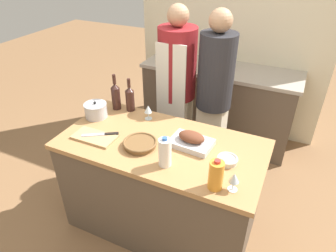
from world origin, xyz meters
The scene contains 21 objects.
ground_plane centered at (0.00, 0.00, 0.00)m, with size 12.00×12.00×0.00m, color #8E6642.
kitchen_island centered at (0.00, 0.00, 0.45)m, with size 1.57×0.80×0.89m.
back_counter centered at (0.00, 1.57, 0.47)m, with size 1.82×0.60×0.94m.
back_wall centered at (0.00, 1.92, 1.27)m, with size 2.32×0.10×2.55m.
roasting_pan centered at (0.22, 0.06, 0.93)m, with size 0.33×0.23×0.11m.
wicker_basket centered at (-0.12, -0.11, 0.92)m, with size 0.26×0.26×0.05m.
cutting_board centered at (-0.50, -0.17, 0.90)m, with size 0.34×0.18×0.02m.
stock_pot centered at (-0.68, 0.11, 0.95)m, with size 0.19×0.19×0.15m.
mixing_bowl centered at (0.52, -0.02, 0.92)m, with size 0.15×0.15×0.05m.
juice_jug centered at (0.51, -0.29, 0.99)m, with size 0.09×0.09×0.22m.
milk_jug centered at (0.14, -0.22, 1.00)m, with size 0.09×0.09×0.23m.
wine_bottle_green centered at (-0.48, 0.34, 1.01)m, with size 0.08×0.08×0.30m.
wine_bottle_dark centered at (-0.60, 0.31, 1.02)m, with size 0.08×0.08×0.33m.
wine_glass_left centered at (-0.26, 0.27, 0.98)m, with size 0.06×0.06×0.13m.
wine_glass_right centered at (0.62, -0.26, 0.98)m, with size 0.06×0.06×0.13m.
knife_chef centered at (-0.46, -0.13, 0.91)m, with size 0.26×0.18×0.01m.
condiment_bottle_tall centered at (0.05, 1.57, 1.03)m, with size 0.05×0.05×0.20m.
condiment_bottle_short centered at (-0.09, 1.57, 1.03)m, with size 0.05×0.05×0.19m.
condiment_bottle_extra centered at (-0.56, 1.56, 1.00)m, with size 0.05×0.05×0.13m.
person_cook_aproned centered at (-0.26, 0.88, 0.95)m, with size 0.38×0.38×1.73m.
person_cook_guest centered at (0.15, 0.83, 0.97)m, with size 0.33×0.33×1.73m.
Camera 1 is at (0.83, -1.66, 2.21)m, focal length 32.00 mm.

